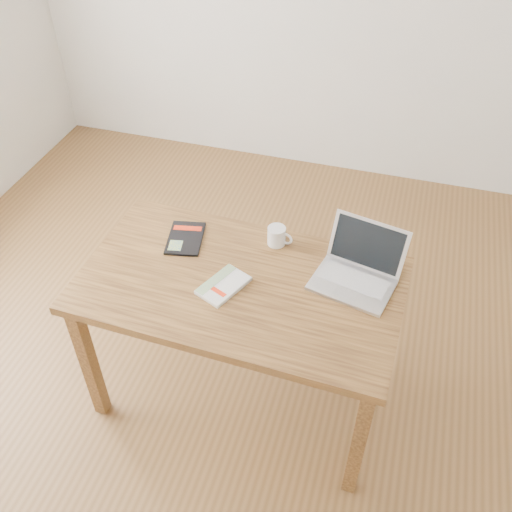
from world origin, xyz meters
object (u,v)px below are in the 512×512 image
(desk, at_px, (240,297))
(laptop, at_px, (358,270))
(white_guidebook, at_px, (223,285))
(black_guidebook, at_px, (185,238))
(coffee_mug, at_px, (277,236))

(desk, relative_size, laptop, 3.60)
(white_guidebook, height_order, black_guidebook, white_guidebook)
(white_guidebook, bearing_deg, coffee_mug, 90.24)
(desk, distance_m, coffee_mug, 0.31)
(desk, xyz_separation_m, white_guidebook, (-0.05, -0.05, 0.10))
(desk, height_order, black_guidebook, black_guidebook)
(desk, height_order, white_guidebook, white_guidebook)
(black_guidebook, height_order, coffee_mug, coffee_mug)
(white_guidebook, xyz_separation_m, laptop, (0.50, 0.20, 0.04))
(laptop, relative_size, coffee_mug, 3.24)
(white_guidebook, bearing_deg, black_guidebook, 161.38)
(white_guidebook, distance_m, laptop, 0.54)
(desk, bearing_deg, white_guidebook, -135.59)
(black_guidebook, distance_m, laptop, 0.76)
(desk, relative_size, white_guidebook, 5.52)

